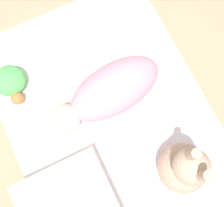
# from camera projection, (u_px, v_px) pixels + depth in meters

# --- Properties ---
(ground_plane) EXTENTS (12.00, 12.00, 0.00)m
(ground_plane) POSITION_uv_depth(u_px,v_px,m) (110.00, 125.00, 1.44)
(ground_plane) COLOR #9E8466
(bed_mattress) EXTENTS (1.13, 0.81, 0.15)m
(bed_mattress) POSITION_uv_depth(u_px,v_px,m) (109.00, 122.00, 1.37)
(bed_mattress) COLOR white
(bed_mattress) RESTS_ON ground_plane
(burp_cloth) EXTENTS (0.22, 0.20, 0.02)m
(burp_cloth) POSITION_uv_depth(u_px,v_px,m) (71.00, 108.00, 1.30)
(burp_cloth) COLOR white
(burp_cloth) RESTS_ON bed_mattress
(swaddled_baby) EXTENTS (0.25, 0.50, 0.17)m
(swaddled_baby) POSITION_uv_depth(u_px,v_px,m) (109.00, 92.00, 1.23)
(swaddled_baby) COLOR pink
(swaddled_baby) RESTS_ON bed_mattress
(bunny_plush) EXTENTS (0.19, 0.19, 0.36)m
(bunny_plush) POSITION_uv_depth(u_px,v_px,m) (185.00, 168.00, 1.12)
(bunny_plush) COLOR tan
(bunny_plush) RESTS_ON bed_mattress
(turtle_plush) EXTENTS (0.18, 0.13, 0.09)m
(turtle_plush) POSITION_uv_depth(u_px,v_px,m) (10.00, 82.00, 1.29)
(turtle_plush) COLOR #51B756
(turtle_plush) RESTS_ON bed_mattress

